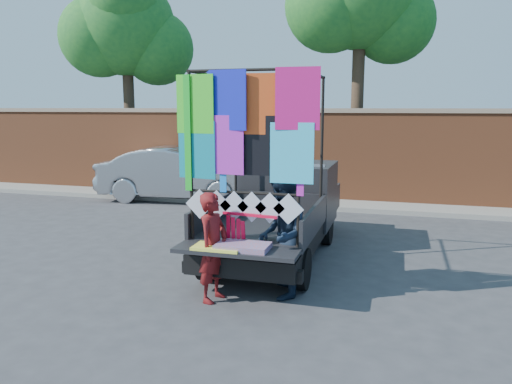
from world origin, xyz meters
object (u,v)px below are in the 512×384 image
(woman, at_px, (213,247))
(pickup_truck, at_px, (283,208))
(sedan, at_px, (181,174))
(man, at_px, (282,236))

(woman, bearing_deg, pickup_truck, 3.03)
(pickup_truck, height_order, sedan, pickup_truck)
(man, bearing_deg, pickup_truck, -179.61)
(pickup_truck, xyz_separation_m, man, (0.51, -2.30, 0.08))
(sedan, distance_m, man, 7.78)
(woman, distance_m, man, 0.96)
(sedan, xyz_separation_m, man, (4.45, -6.38, 0.12))
(pickup_truck, height_order, man, pickup_truck)
(sedan, bearing_deg, man, -151.74)
(pickup_truck, bearing_deg, sedan, 134.06)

